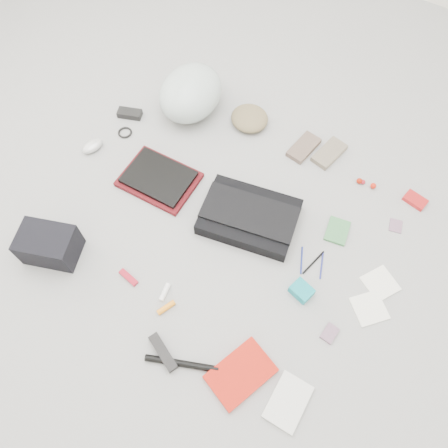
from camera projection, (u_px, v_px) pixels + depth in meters
The scene contains 33 objects.
ground_plane at pixel (224, 229), 1.92m from camera, with size 4.00×4.00×0.00m, color gray.
messenger_bag at pixel (249, 217), 1.91m from camera, with size 0.41×0.29×0.07m, color black.
bag_flap at pixel (250, 212), 1.88m from camera, with size 0.41×0.19×0.01m, color black.
laptop_sleeve at pixel (159, 180), 2.03m from camera, with size 0.34×0.25×0.02m, color #570E13.
laptop at pixel (159, 177), 2.01m from camera, with size 0.30×0.22×0.02m, color black.
bike_helmet at pixel (191, 93), 2.16m from camera, with size 0.30×0.37×0.22m, color silver.
beanie at pixel (250, 118), 2.18m from camera, with size 0.19×0.18×0.07m, color olive.
mitten_left at pixel (304, 147), 2.12m from camera, with size 0.09×0.18×0.03m, color brown.
mitten_right at pixel (329, 153), 2.11m from camera, with size 0.09×0.18×0.03m, color #7A6D5A.
power_brick at pixel (130, 114), 2.22m from camera, with size 0.12×0.05×0.03m, color black.
cable_coil at pixel (125, 132), 2.18m from camera, with size 0.07×0.07×0.01m, color black.
mouse at pixel (92, 146), 2.12m from camera, with size 0.07×0.11×0.04m, color #BABABA.
camera_bag at pixel (49, 245), 1.81m from camera, with size 0.22×0.16×0.15m, color black.
multitool at pixel (128, 277), 1.81m from camera, with size 0.09×0.03×0.01m, color maroon.
toiletry_tube_white at pixel (165, 292), 1.77m from camera, with size 0.02×0.02×0.07m, color white.
toiletry_tube_orange at pixel (166, 308), 1.74m from camera, with size 0.02×0.02×0.08m, color orange.
u_lock at pixel (163, 352), 1.65m from camera, with size 0.16×0.04×0.03m, color black.
bike_pump at pixel (182, 364), 1.64m from camera, with size 0.03×0.03×0.28m, color black.
book_red at pixel (241, 374), 1.62m from camera, with size 0.16×0.24×0.02m, color red.
book_white at pixel (288, 402), 1.58m from camera, with size 0.12×0.18×0.02m, color silver.
notepad at pixel (337, 231), 1.91m from camera, with size 0.09×0.12×0.01m, color #3B7843.
pen_blue at pixel (302, 260), 1.85m from camera, with size 0.01×0.01×0.13m, color navy.
pen_black at pixel (313, 262), 1.84m from camera, with size 0.01×0.01×0.14m, color black.
pen_navy at pixel (322, 265), 1.84m from camera, with size 0.01×0.01×0.13m, color navy.
accordion_wallet at pixel (302, 291), 1.76m from camera, with size 0.09×0.07×0.04m, color #098C97.
card_deck at pixel (330, 333), 1.70m from camera, with size 0.05×0.07×0.01m, color slate.
napkin_top at pixel (380, 283), 1.80m from camera, with size 0.12×0.12×0.01m, color white.
napkin_bottom at pixel (369, 308), 1.75m from camera, with size 0.13×0.13×0.01m, color white.
lollipop_a at pixel (359, 181), 2.03m from camera, with size 0.03×0.03×0.03m, color #9A1705.
lollipop_b at pixel (363, 182), 2.03m from camera, with size 0.02×0.02×0.02m, color maroon.
lollipop_c at pixel (373, 186), 2.02m from camera, with size 0.03×0.03×0.03m, color red.
altoids_tin at pixel (415, 200), 1.98m from camera, with size 0.10×0.06×0.02m, color #B31C1D.
stamp_sheet at pixel (396, 226), 1.93m from camera, with size 0.05×0.07×0.00m, color gray.
Camera 1 is at (0.47, -0.76, 1.70)m, focal length 35.00 mm.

